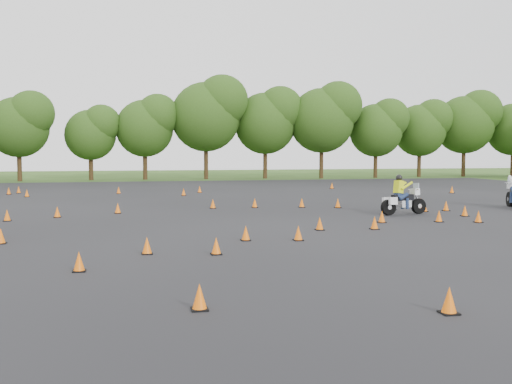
# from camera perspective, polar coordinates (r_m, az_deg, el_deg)

# --- Properties ---
(ground) EXTENTS (140.00, 140.00, 0.00)m
(ground) POSITION_cam_1_polar(r_m,az_deg,el_deg) (19.16, 2.58, -4.41)
(ground) COLOR #2D5119
(ground) RESTS_ON ground
(asphalt_pad) EXTENTS (62.00, 62.00, 0.00)m
(asphalt_pad) POSITION_cam_1_polar(r_m,az_deg,el_deg) (24.95, -0.99, -2.42)
(asphalt_pad) COLOR black
(asphalt_pad) RESTS_ON ground
(treeline) EXTENTS (87.02, 32.29, 11.16)m
(treeline) POSITION_cam_1_polar(r_m,az_deg,el_deg) (54.33, -4.84, 6.03)
(treeline) COLOR #274413
(treeline) RESTS_ON ground
(traffic_cones) EXTENTS (36.22, 33.12, 0.45)m
(traffic_cones) POSITION_cam_1_polar(r_m,az_deg,el_deg) (24.00, -1.43, -2.14)
(traffic_cones) COLOR orange
(traffic_cones) RESTS_ON asphalt_pad
(rider_yellow) EXTENTS (2.41, 1.10, 1.79)m
(rider_yellow) POSITION_cam_1_polar(r_m,az_deg,el_deg) (26.32, 14.60, -0.26)
(rider_yellow) COLOR #C7D513
(rider_yellow) RESTS_ON ground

